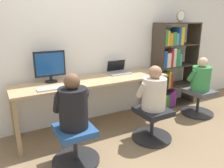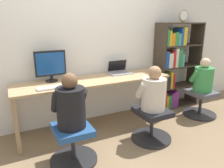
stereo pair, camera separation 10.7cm
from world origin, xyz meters
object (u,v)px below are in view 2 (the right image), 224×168
at_px(keyboard, 54,87).
at_px(person_near_shelf, 203,77).
at_px(desktop_monitor, 51,66).
at_px(office_chair_left, 73,144).
at_px(office_chair_side, 200,103).
at_px(laptop, 119,71).
at_px(person_at_laptop, 153,92).
at_px(office_chair_right, 152,124).
at_px(desk_clock, 183,16).
at_px(person_at_monitor, 71,105).
at_px(bookshelf, 173,67).

xyz_separation_m(keyboard, person_near_shelf, (2.38, -0.23, -0.10)).
height_order(desktop_monitor, keyboard, desktop_monitor).
height_order(office_chair_left, office_chair_side, same).
distance_m(laptop, office_chair_left, 1.45).
bearing_deg(person_at_laptop, office_chair_right, -90.00).
xyz_separation_m(keyboard, office_chair_left, (0.06, -0.50, -0.54)).
xyz_separation_m(desk_clock, person_near_shelf, (0.12, -0.45, -0.97)).
height_order(laptop, keyboard, laptop).
bearing_deg(desktop_monitor, office_chair_right, -37.20).
bearing_deg(keyboard, person_at_monitor, -83.02).
relative_size(keyboard, office_chair_right, 0.79).
xyz_separation_m(person_at_monitor, person_near_shelf, (2.32, 0.27, -0.03)).
bearing_deg(person_near_shelf, bookshelf, 110.28).
bearing_deg(desktop_monitor, laptop, -0.93).
xyz_separation_m(desktop_monitor, office_chair_left, (0.02, -0.85, -0.75)).
bearing_deg(person_at_monitor, keyboard, 96.98).
relative_size(office_chair_left, desk_clock, 2.68).
bearing_deg(person_at_monitor, desk_clock, 18.16).
distance_m(person_at_laptop, desk_clock, 1.62).
distance_m(bookshelf, person_near_shelf, 0.57).
relative_size(office_chair_right, office_chair_side, 1.00).
xyz_separation_m(laptop, office_chair_left, (-1.04, -0.83, -0.58)).
bearing_deg(keyboard, bookshelf, 7.75).
distance_m(office_chair_left, desk_clock, 2.71).
height_order(desktop_monitor, desk_clock, desk_clock).
distance_m(office_chair_side, person_near_shelf, 0.45).
relative_size(desktop_monitor, desk_clock, 2.10).
bearing_deg(desk_clock, office_chair_side, -74.91).
relative_size(person_at_laptop, office_chair_side, 1.07).
relative_size(office_chair_left, person_at_monitor, 0.89).
bearing_deg(person_near_shelf, office_chair_right, -167.19).
height_order(office_chair_left, bookshelf, bookshelf).
distance_m(person_at_monitor, person_near_shelf, 2.33).
height_order(office_chair_left, person_at_laptop, person_at_laptop).
distance_m(desktop_monitor, office_chair_side, 2.52).
bearing_deg(person_near_shelf, office_chair_side, -90.00).
relative_size(office_chair_left, person_at_laptop, 0.93).
bearing_deg(office_chair_right, laptop, 93.70).
distance_m(desktop_monitor, keyboard, 0.41).
relative_size(keyboard, person_at_laptop, 0.74).
height_order(laptop, office_chair_left, laptop).
relative_size(office_chair_right, person_at_monitor, 0.89).
bearing_deg(laptop, person_at_monitor, -141.59).
relative_size(bookshelf, desk_clock, 7.55).
relative_size(person_at_monitor, office_chair_side, 1.12).
relative_size(laptop, bookshelf, 0.23).
bearing_deg(bookshelf, office_chair_side, -69.86).
relative_size(office_chair_left, office_chair_side, 1.00).
bearing_deg(desktop_monitor, person_at_monitor, -88.47).
xyz_separation_m(person_at_monitor, office_chair_side, (2.32, 0.27, -0.47)).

